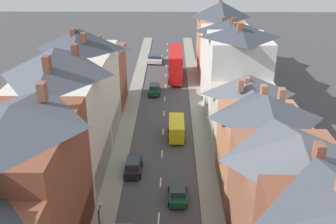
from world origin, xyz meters
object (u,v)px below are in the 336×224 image
object	(u,v)px
double_decker_bus_lead	(175,64)
car_mid_black	(158,59)
car_parked_left_b	(133,166)
car_parked_left_a	(154,89)
car_mid_white	(178,193)
delivery_van	(177,128)
car_near_silver	(152,59)

from	to	relation	value
double_decker_bus_lead	car_mid_black	world-z (taller)	double_decker_bus_lead
double_decker_bus_lead	car_mid_black	bearing A→B (deg)	110.00
double_decker_bus_lead	car_parked_left_b	xyz separation A→B (m)	(-4.89, -32.37, -1.98)
car_parked_left_a	car_mid_white	distance (m)	29.56
car_parked_left_a	car_parked_left_b	xyz separation A→B (m)	(-1.30, -24.41, -0.01)
car_mid_black	delivery_van	distance (m)	33.86
car_mid_white	car_mid_black	bearing A→B (deg)	94.36
car_mid_white	delivery_van	xyz separation A→B (m)	(0.00, 13.50, 0.54)
car_parked_left_a	car_mid_white	world-z (taller)	car_parked_left_a
car_mid_black	car_mid_white	bearing A→B (deg)	-85.64
car_parked_left_b	car_mid_white	bearing A→B (deg)	-45.13
delivery_van	car_mid_white	bearing A→B (deg)	-90.00
car_near_silver	delivery_van	bearing A→B (deg)	-81.71
double_decker_bus_lead	car_mid_white	bearing A→B (deg)	-89.99
car_mid_black	delivery_van	world-z (taller)	delivery_van
car_parked_left_b	car_mid_black	bearing A→B (deg)	88.24
car_mid_white	car_near_silver	bearing A→B (deg)	95.93
delivery_van	car_mid_black	bearing A→B (deg)	96.10
car_parked_left_b	delivery_van	distance (m)	9.89
car_mid_black	car_parked_left_b	distance (m)	42.26
car_near_silver	car_mid_white	size ratio (longest dim) A/B	1.04
car_mid_black	car_mid_white	world-z (taller)	car_mid_black
car_mid_white	car_parked_left_a	bearing A→B (deg)	97.00
double_decker_bus_lead	car_parked_left_a	world-z (taller)	double_decker_bus_lead
double_decker_bus_lead	car_mid_white	distance (m)	37.35
car_mid_black	delivery_van	xyz separation A→B (m)	(3.60, -33.66, 0.50)
car_parked_left_b	delivery_van	xyz separation A→B (m)	(4.90, 8.58, 0.51)
car_parked_left_a	car_parked_left_b	distance (m)	24.45
double_decker_bus_lead	car_mid_black	distance (m)	10.68
double_decker_bus_lead	car_parked_left_a	bearing A→B (deg)	-114.28
car_near_silver	car_parked_left_b	xyz separation A→B (m)	(0.00, -42.22, -0.02)
car_parked_left_a	car_parked_left_b	world-z (taller)	car_parked_left_a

